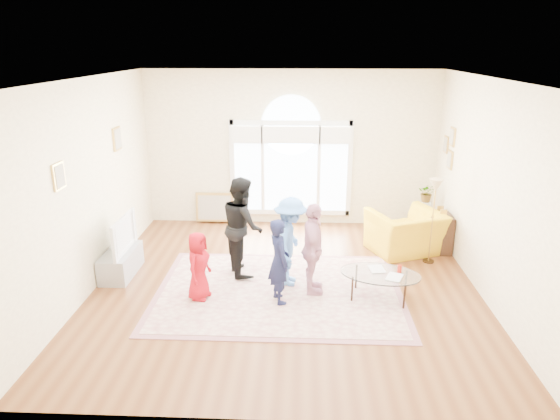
{
  "coord_description": "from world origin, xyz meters",
  "views": [
    {
      "loc": [
        0.23,
        -7.15,
        3.66
      ],
      "look_at": [
        -0.1,
        0.3,
        1.17
      ],
      "focal_mm": 32.0,
      "sensor_mm": 36.0,
      "label": 1
    }
  ],
  "objects_px": {
    "coffee_table": "(380,274)",
    "tv_console": "(121,263)",
    "area_rug": "(279,291)",
    "television": "(118,234)",
    "armchair": "(405,232)"
  },
  "relations": [
    {
      "from": "television",
      "to": "tv_console",
      "type": "bearing_deg",
      "value": 180.0
    },
    {
      "from": "coffee_table",
      "to": "armchair",
      "type": "distance_m",
      "value": 1.95
    },
    {
      "from": "area_rug",
      "to": "television",
      "type": "bearing_deg",
      "value": 169.17
    },
    {
      "from": "coffee_table",
      "to": "armchair",
      "type": "relative_size",
      "value": 1.11
    },
    {
      "from": "area_rug",
      "to": "television",
      "type": "height_order",
      "value": "television"
    },
    {
      "from": "tv_console",
      "to": "armchair",
      "type": "height_order",
      "value": "armchair"
    },
    {
      "from": "tv_console",
      "to": "television",
      "type": "xyz_separation_m",
      "value": [
        0.01,
        -0.0,
        0.51
      ]
    },
    {
      "from": "area_rug",
      "to": "armchair",
      "type": "bearing_deg",
      "value": 36.7
    },
    {
      "from": "area_rug",
      "to": "tv_console",
      "type": "distance_m",
      "value": 2.71
    },
    {
      "from": "area_rug",
      "to": "tv_console",
      "type": "xyz_separation_m",
      "value": [
        -2.65,
        0.51,
        0.2
      ]
    },
    {
      "from": "coffee_table",
      "to": "tv_console",
      "type": "bearing_deg",
      "value": -175.33
    },
    {
      "from": "tv_console",
      "to": "coffee_table",
      "type": "xyz_separation_m",
      "value": [
        4.17,
        -0.65,
        0.19
      ]
    },
    {
      "from": "tv_console",
      "to": "television",
      "type": "relative_size",
      "value": 0.97
    },
    {
      "from": "tv_console",
      "to": "armchair",
      "type": "bearing_deg",
      "value": 13.35
    },
    {
      "from": "tv_console",
      "to": "area_rug",
      "type": "bearing_deg",
      "value": -10.8
    }
  ]
}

